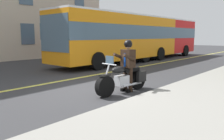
{
  "coord_description": "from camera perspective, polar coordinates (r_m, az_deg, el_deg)",
  "views": [
    {
      "loc": [
        5.38,
        5.71,
        1.88
      ],
      "look_at": [
        -0.19,
        0.82,
        0.75
      ],
      "focal_mm": 36.4,
      "sensor_mm": 36.0,
      "label": 1
    }
  ],
  "objects": [
    {
      "name": "ground_plane",
      "position": [
        8.06,
        -5.29,
        -4.85
      ],
      "size": [
        80.0,
        80.0,
        0.0
      ],
      "primitive_type": "plane",
      "color": "#333335"
    },
    {
      "name": "lane_center_stripe",
      "position": [
        9.58,
        -13.55,
        -2.87
      ],
      "size": [
        60.0,
        0.16,
        0.01
      ],
      "primitive_type": "cube",
      "color": "#E5DB4C",
      "rests_on": "ground_plane"
    },
    {
      "name": "motorcycle_main",
      "position": [
        7.54,
        2.98,
        -2.26
      ],
      "size": [
        2.22,
        0.7,
        1.26
      ],
      "color": "black",
      "rests_on": "ground_plane"
    },
    {
      "name": "rider_main",
      "position": [
        7.59,
        3.97,
        2.27
      ],
      "size": [
        0.65,
        0.58,
        1.74
      ],
      "color": "black",
      "rests_on": "ground_plane"
    },
    {
      "name": "bus_near",
      "position": [
        19.57,
        10.57,
        8.49
      ],
      "size": [
        11.05,
        2.7,
        3.3
      ],
      "color": "red",
      "rests_on": "ground_plane"
    },
    {
      "name": "bus_far",
      "position": [
        15.8,
        2.44,
        8.63
      ],
      "size": [
        11.05,
        2.7,
        3.3
      ],
      "color": "orange",
      "rests_on": "ground_plane"
    }
  ]
}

